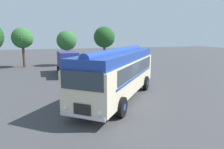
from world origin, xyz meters
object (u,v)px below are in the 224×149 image
(car_near_left, at_px, (88,66))
(car_mid_left, at_px, (111,64))
(vintage_bus, at_px, (119,71))
(box_van, at_px, (69,62))

(car_near_left, height_order, car_mid_left, same)
(vintage_bus, relative_size, car_mid_left, 2.14)
(car_mid_left, height_order, box_van, box_van)
(car_mid_left, xyz_separation_m, box_van, (-5.30, -1.02, 0.52))
(car_near_left, relative_size, box_van, 0.75)
(vintage_bus, bearing_deg, car_near_left, 90.48)
(car_near_left, relative_size, car_mid_left, 1.00)
(car_near_left, xyz_separation_m, car_mid_left, (3.05, 0.73, 0.00))
(car_near_left, distance_m, car_mid_left, 3.14)
(car_mid_left, distance_m, box_van, 5.43)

